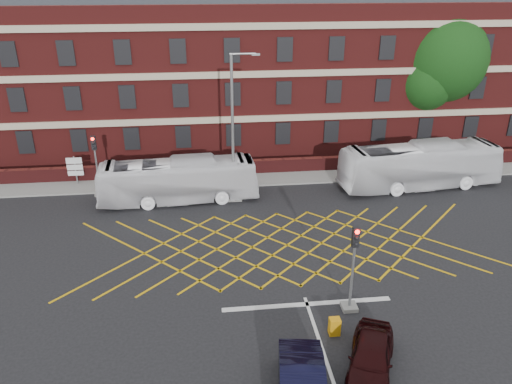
{
  "coord_description": "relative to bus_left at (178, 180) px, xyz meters",
  "views": [
    {
      "loc": [
        -4.55,
        -22.26,
        14.39
      ],
      "look_at": [
        -1.84,
        1.5,
        3.64
      ],
      "focal_mm": 35.0,
      "sensor_mm": 36.0,
      "label": 1
    }
  ],
  "objects": [
    {
      "name": "box_junction_hatching",
      "position": [
        6.24,
        -6.76,
        -1.46
      ],
      "size": [
        8.22,
        8.22,
        0.02
      ],
      "primitive_type": "cube",
      "rotation": [
        0.0,
        0.0,
        0.79
      ],
      "color": "#CC990C",
      "rests_on": "ground"
    },
    {
      "name": "street_lamp",
      "position": [
        3.75,
        -0.17,
        1.94
      ],
      "size": [
        2.25,
        1.0,
        9.72
      ],
      "color": "slate",
      "rests_on": "ground"
    },
    {
      "name": "far_pavement",
      "position": [
        6.24,
        3.24,
        -1.41
      ],
      "size": [
        60.0,
        3.0,
        0.12
      ],
      "primitive_type": "cube",
      "color": "slate",
      "rests_on": "ground"
    },
    {
      "name": "traffic_light_far",
      "position": [
        -5.47,
        1.51,
        0.29
      ],
      "size": [
        0.7,
        0.7,
        4.27
      ],
      "color": "slate",
      "rests_on": "ground"
    },
    {
      "name": "utility_cabinet",
      "position": [
        6.96,
        -14.43,
        -1.07
      ],
      "size": [
        0.47,
        0.38,
        0.8
      ],
      "primitive_type": "cube",
      "color": "orange",
      "rests_on": "ground"
    },
    {
      "name": "deciduous_tree",
      "position": [
        21.69,
        9.3,
        5.6
      ],
      "size": [
        7.85,
        7.7,
        11.46
      ],
      "color": "black",
      "rests_on": "ground"
    },
    {
      "name": "car_maroon",
      "position": [
        7.78,
        -16.7,
        -0.78
      ],
      "size": [
        3.16,
        4.41,
        1.39
      ],
      "primitive_type": "imported",
      "rotation": [
        0.0,
        0.0,
        -0.42
      ],
      "color": "black",
      "rests_on": "ground"
    },
    {
      "name": "traffic_light_near",
      "position": [
        8.1,
        -12.81,
        0.29
      ],
      "size": [
        0.7,
        0.7,
        4.27
      ],
      "color": "slate",
      "rests_on": "ground"
    },
    {
      "name": "victorian_building",
      "position": [
        6.48,
        13.24,
        6.36
      ],
      "size": [
        51.0,
        12.17,
        20.4
      ],
      "color": "#5D1817",
      "rests_on": "ground"
    },
    {
      "name": "stop_line",
      "position": [
        6.24,
        -12.26,
        -1.46
      ],
      "size": [
        8.0,
        0.3,
        0.02
      ],
      "primitive_type": "cube",
      "color": "silver",
      "rests_on": "ground"
    },
    {
      "name": "ground",
      "position": [
        6.24,
        -8.76,
        -1.47
      ],
      "size": [
        120.0,
        120.0,
        0.0
      ],
      "primitive_type": "plane",
      "color": "black",
      "rests_on": "ground"
    },
    {
      "name": "boundary_wall",
      "position": [
        6.24,
        4.24,
        -0.92
      ],
      "size": [
        56.0,
        0.5,
        1.1
      ],
      "primitive_type": "cube",
      "color": "#4C1415",
      "rests_on": "ground"
    },
    {
      "name": "bus_left",
      "position": [
        0.0,
        0.0,
        0.0
      ],
      "size": [
        10.7,
        3.08,
        2.94
      ],
      "primitive_type": "imported",
      "rotation": [
        0.0,
        0.0,
        1.63
      ],
      "color": "white",
      "rests_on": "ground"
    },
    {
      "name": "bus_right",
      "position": [
        16.99,
        0.44,
        0.14
      ],
      "size": [
        11.76,
        3.8,
        3.22
      ],
      "primitive_type": "imported",
      "rotation": [
        0.0,
        0.0,
        1.67
      ],
      "color": "white",
      "rests_on": "ground"
    },
    {
      "name": "direction_signs",
      "position": [
        -7.42,
        3.46,
        -0.09
      ],
      "size": [
        1.1,
        0.16,
        2.2
      ],
      "color": "gray",
      "rests_on": "ground"
    }
  ]
}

